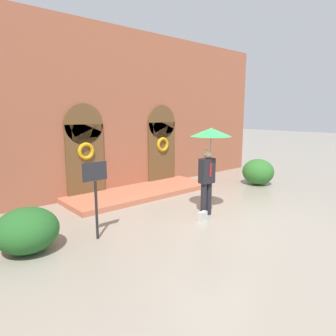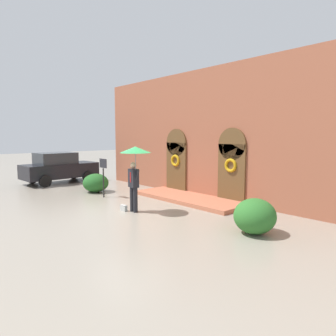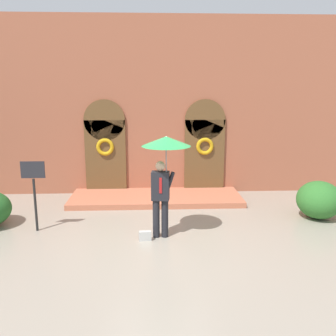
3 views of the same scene
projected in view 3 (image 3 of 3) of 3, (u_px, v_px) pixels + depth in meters
The scene contains 6 objects.
ground_plane at pixel (158, 240), 8.56m from camera, with size 80.00×80.00×0.00m, color gray.
building_facade at pixel (155, 111), 12.04m from camera, with size 14.00×2.30×5.60m.
person_with_umbrella at pixel (165, 156), 8.34m from camera, with size 1.10×1.10×2.36m.
handbag at pixel (145, 236), 8.51m from camera, with size 0.28×0.12×0.22m, color #B7B7B2.
sign_post at pixel (34, 184), 8.87m from camera, with size 0.56×0.06×1.72m.
shrub_right at pixel (319, 200), 9.90m from camera, with size 1.16×1.21×1.00m, color #2D6B28.
Camera 3 is at (-0.14, -8.01, 3.43)m, focal length 40.00 mm.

